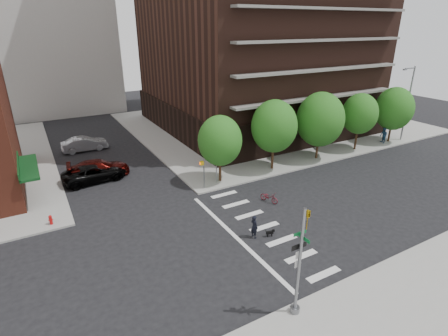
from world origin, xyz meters
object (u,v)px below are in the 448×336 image
Objects in this scene: parked_car_black at (95,173)px; dog_walker at (254,227)px; fire_hydrant at (51,219)px; scooter at (269,197)px; traffic_signal at (299,271)px; parked_car_maroon at (99,168)px; parked_car_silver at (85,144)px; pedestrian_far at (384,135)px.

parked_car_black is 3.41× the size of dog_walker.
fire_hydrant is 16.80m from scooter.
scooter is at bearing 59.94° from traffic_signal.
dog_walker reaches higher than parked_car_maroon.
parked_car_maroon is 1.12× the size of parked_car_silver.
parked_car_maroon reaches higher than scooter.
traffic_signal is at bearing -56.74° from fire_hydrant.
parked_car_silver is 2.62× the size of pedestrian_far.
parked_car_silver reaches higher than parked_car_black.
scooter is (11.73, -11.48, -0.36)m from parked_car_black.
fire_hydrant is 16.79m from parked_car_silver.
scooter is (11.10, -20.83, -0.39)m from parked_car_silver.
parked_car_silver is at bearing 99.13° from traffic_signal.
parked_car_maroon is (0.57, 0.94, 0.02)m from parked_car_black.
traffic_signal is 31.53m from pedestrian_far.
traffic_signal is 18.42m from fire_hydrant.
dog_walker is at bearing 73.08° from traffic_signal.
fire_hydrant is at bearing -67.84° from pedestrian_far.
traffic_signal is 7.33m from dog_walker.
parked_car_silver is at bearing 72.67° from fire_hydrant.
traffic_signal reaches higher than dog_walker.
pedestrian_far is at bearing -105.19° from parked_car_black.
traffic_signal is 22.77m from parked_car_black.
fire_hydrant is 0.43× the size of dog_walker.
parked_car_maroon is 3.34× the size of dog_walker.
scooter is at bearing -54.52° from dog_walker.
pedestrian_far reaches higher than parked_car_black.
parked_car_silver is (0.05, 8.40, 0.01)m from parked_car_maroon.
traffic_signal reaches higher than parked_car_silver.
traffic_signal is 3.12× the size of pedestrian_far.
parked_car_maroon is 8.41m from parked_car_silver.
parked_car_black is (4.38, 6.68, 0.25)m from fire_hydrant.
parked_car_silver is 2.99× the size of dog_walker.
traffic_signal is at bearing -140.25° from scooter.
pedestrian_far is (37.23, 0.58, 0.56)m from fire_hydrant.
parked_car_black is at bearing 115.40° from scooter.
pedestrian_far is at bearing 30.26° from traffic_signal.
parked_car_maroon is at bearing 16.61° from dog_walker.
parked_car_black is 1.14× the size of parked_car_silver.
parked_car_maroon is at bearing -35.99° from parked_car_black.
parked_car_black is 1.02× the size of parked_car_maroon.
fire_hydrant is 0.13× the size of parked_car_maroon.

